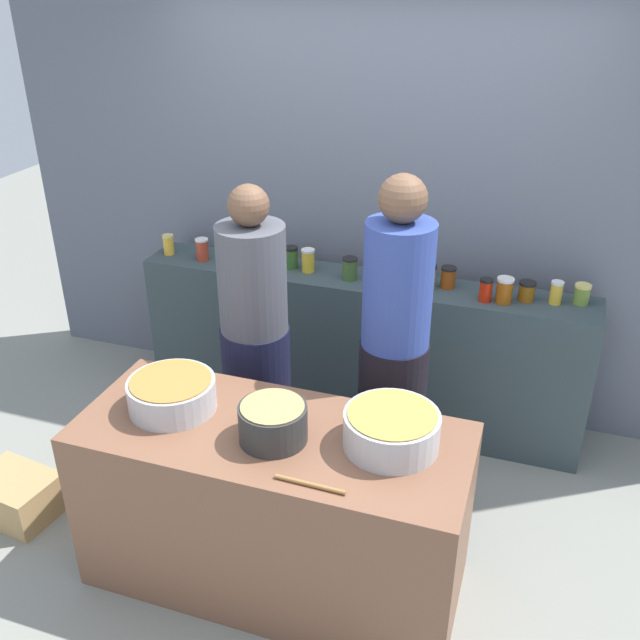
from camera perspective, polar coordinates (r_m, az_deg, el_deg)
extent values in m
plane|color=gray|center=(3.78, -1.77, -16.69)|extent=(12.00, 12.00, 0.00)
cube|color=slate|center=(4.25, 4.85, 11.93)|extent=(4.80, 0.12, 3.00)
cube|color=#334146|center=(4.33, 3.18, -2.40)|extent=(2.70, 0.36, 0.95)
cube|color=brown|center=(3.29, -3.75, -14.87)|extent=(1.70, 0.70, 0.84)
cylinder|color=gold|center=(4.54, -12.19, 5.92)|extent=(0.07, 0.07, 0.11)
cylinder|color=#D6C666|center=(4.52, -12.26, 6.67)|extent=(0.07, 0.07, 0.01)
cylinder|color=#A33722|center=(4.41, -9.53, 5.60)|extent=(0.08, 0.08, 0.13)
cylinder|color=silver|center=(4.38, -9.60, 6.44)|extent=(0.08, 0.08, 0.01)
cylinder|color=#2F5B2A|center=(4.25, -3.81, 4.98)|extent=(0.08, 0.08, 0.11)
cylinder|color=silver|center=(4.22, -3.84, 5.80)|extent=(0.08, 0.08, 0.02)
cylinder|color=#325C26|center=(4.24, -2.34, 5.01)|extent=(0.08, 0.08, 0.12)
cylinder|color=black|center=(4.22, -2.36, 5.84)|extent=(0.08, 0.08, 0.01)
cylinder|color=gold|center=(4.19, -0.97, 4.77)|extent=(0.08, 0.08, 0.13)
cylinder|color=silver|center=(4.16, -0.98, 5.66)|extent=(0.08, 0.08, 0.01)
cylinder|color=#3C5C2B|center=(4.09, 2.43, 4.12)|extent=(0.09, 0.09, 0.12)
cylinder|color=black|center=(4.06, 2.45, 4.97)|extent=(0.09, 0.09, 0.01)
cylinder|color=#AB2F26|center=(4.00, 5.22, 3.44)|extent=(0.07, 0.07, 0.11)
cylinder|color=#D6C666|center=(3.97, 5.26, 4.29)|extent=(0.07, 0.07, 0.02)
cylinder|color=olive|center=(4.01, 8.82, 3.40)|extent=(0.08, 0.08, 0.13)
cylinder|color=black|center=(3.99, 8.89, 4.32)|extent=(0.08, 0.08, 0.01)
cylinder|color=#8C3E11|center=(4.04, 10.35, 3.35)|extent=(0.08, 0.08, 0.11)
cylinder|color=black|center=(4.02, 10.42, 4.15)|extent=(0.09, 0.09, 0.01)
cylinder|color=red|center=(3.92, 13.29, 2.30)|extent=(0.07, 0.07, 0.12)
cylinder|color=black|center=(3.89, 13.39, 3.17)|extent=(0.07, 0.07, 0.01)
cylinder|color=#9A4E10|center=(3.92, 14.73, 2.24)|extent=(0.09, 0.09, 0.13)
cylinder|color=silver|center=(3.90, 14.85, 3.19)|extent=(0.09, 0.09, 0.02)
cylinder|color=brown|center=(3.99, 16.41, 2.16)|extent=(0.09, 0.09, 0.10)
cylinder|color=black|center=(3.97, 16.52, 2.88)|extent=(0.09, 0.09, 0.01)
cylinder|color=gold|center=(4.00, 18.61, 2.04)|extent=(0.06, 0.06, 0.12)
cylinder|color=silver|center=(3.97, 18.74, 2.88)|extent=(0.07, 0.07, 0.01)
cylinder|color=olive|center=(4.05, 20.47, 1.89)|extent=(0.08, 0.08, 0.10)
cylinder|color=#D6C666|center=(4.02, 20.60, 2.60)|extent=(0.09, 0.09, 0.01)
cylinder|color=#B7B7BC|center=(3.19, -11.91, -5.92)|extent=(0.39, 0.39, 0.14)
cylinder|color=#AF7334|center=(3.15, -12.04, -4.81)|extent=(0.36, 0.36, 0.00)
cylinder|color=#2D2D2D|center=(2.93, -3.84, -8.34)|extent=(0.29, 0.29, 0.16)
cylinder|color=tan|center=(2.89, -3.89, -6.99)|extent=(0.26, 0.26, 0.00)
cylinder|color=#B7B7BC|center=(2.91, 5.82, -8.88)|extent=(0.40, 0.40, 0.15)
cylinder|color=#A88F41|center=(2.86, 5.89, -7.59)|extent=(0.36, 0.36, 0.00)
cylinder|color=#9E703D|center=(2.74, -0.82, -13.19)|extent=(0.29, 0.02, 0.02)
cylinder|color=#181934|center=(3.89, -5.05, -6.62)|extent=(0.36, 0.36, 0.91)
cylinder|color=#4B4E57|center=(3.53, -5.54, 3.34)|extent=(0.35, 0.35, 0.56)
sphere|color=brown|center=(3.40, -5.83, 9.24)|extent=(0.20, 0.20, 0.20)
cylinder|color=black|center=(3.64, 5.70, -8.68)|extent=(0.34, 0.34, 0.99)
cylinder|color=#2F4393|center=(3.23, 6.35, 2.80)|extent=(0.32, 0.32, 0.61)
sphere|color=brown|center=(3.09, 6.74, 9.76)|extent=(0.22, 0.22, 0.22)
cube|color=tan|center=(4.12, -23.41, -12.95)|extent=(0.45, 0.36, 0.23)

